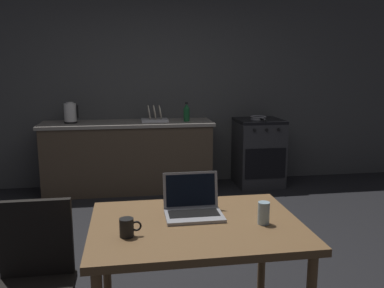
% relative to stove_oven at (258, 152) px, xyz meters
% --- Properties ---
extents(ground_plane, '(12.00, 12.00, 0.00)m').
position_rel_stove_oven_xyz_m(ground_plane, '(-1.26, -2.25, -0.45)').
color(ground_plane, black).
extents(back_wall, '(6.40, 0.10, 2.62)m').
position_rel_stove_oven_xyz_m(back_wall, '(-0.96, 0.35, 0.86)').
color(back_wall, '#494A4A').
rests_on(back_wall, ground_plane).
extents(kitchen_counter, '(2.16, 0.64, 0.90)m').
position_rel_stove_oven_xyz_m(kitchen_counter, '(-1.74, 0.00, 0.00)').
color(kitchen_counter, '#4C3D2D').
rests_on(kitchen_counter, ground_plane).
extents(stove_oven, '(0.60, 0.62, 0.90)m').
position_rel_stove_oven_xyz_m(stove_oven, '(0.00, 0.00, 0.00)').
color(stove_oven, '#2D2D30').
rests_on(stove_oven, ground_plane).
extents(dining_table, '(1.13, 0.84, 0.76)m').
position_rel_stove_oven_xyz_m(dining_table, '(-1.39, -3.14, 0.23)').
color(dining_table, brown).
rests_on(dining_table, ground_plane).
extents(chair, '(0.40, 0.40, 0.90)m').
position_rel_stove_oven_xyz_m(chair, '(-2.24, -3.16, 0.07)').
color(chair, black).
rests_on(chair, ground_plane).
extents(laptop, '(0.32, 0.26, 0.23)m').
position_rel_stove_oven_xyz_m(laptop, '(-1.39, -3.02, 0.36)').
color(laptop, '#99999E').
rests_on(laptop, dining_table).
extents(electric_kettle, '(0.18, 0.15, 0.26)m').
position_rel_stove_oven_xyz_m(electric_kettle, '(-2.44, 0.00, 0.57)').
color(electric_kettle, black).
rests_on(electric_kettle, kitchen_counter).
extents(bottle, '(0.08, 0.08, 0.24)m').
position_rel_stove_oven_xyz_m(bottle, '(-0.99, -0.05, 0.56)').
color(bottle, '#19592D').
rests_on(bottle, kitchen_counter).
extents(frying_pan, '(0.22, 0.39, 0.05)m').
position_rel_stove_oven_xyz_m(frying_pan, '(-0.02, -0.03, 0.47)').
color(frying_pan, gray).
rests_on(frying_pan, stove_oven).
extents(coffee_mug, '(0.11, 0.07, 0.09)m').
position_rel_stove_oven_xyz_m(coffee_mug, '(-1.76, -3.27, 0.36)').
color(coffee_mug, black).
rests_on(coffee_mug, dining_table).
extents(drinking_glass, '(0.06, 0.06, 0.12)m').
position_rel_stove_oven_xyz_m(drinking_glass, '(-1.04, -3.22, 0.37)').
color(drinking_glass, '#99B7C6').
rests_on(drinking_glass, dining_table).
extents(dish_rack, '(0.34, 0.26, 0.21)m').
position_rel_stove_oven_xyz_m(dish_rack, '(-1.40, 0.00, 0.50)').
color(dish_rack, silver).
rests_on(dish_rack, kitchen_counter).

